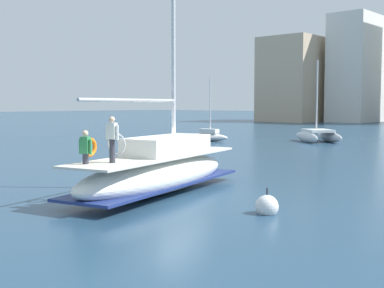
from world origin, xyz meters
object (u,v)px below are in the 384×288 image
Objects in this scene: main_sailboat at (159,170)px; moored_cutter_left at (318,135)px; moored_sloop_near at (207,136)px; mooring_buoy at (267,207)px.

moored_cutter_left is (-7.96, 28.46, -0.27)m from main_sailboat.
moored_sloop_near is at bearing -145.18° from moored_cutter_left.
mooring_buoy is (21.54, -23.11, -0.27)m from moored_sloop_near.
main_sailboat reaches higher than moored_sloop_near.
moored_cutter_left is at bearing 114.58° from mooring_buoy.
main_sailboat is at bearing 175.18° from mooring_buoy.
main_sailboat is 1.74× the size of moored_cutter_left.
mooring_buoy is at bearing -65.42° from moored_cutter_left.
moored_cutter_left is 7.65× the size of mooring_buoy.
moored_sloop_near is 6.14× the size of mooring_buoy.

